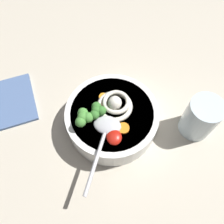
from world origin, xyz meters
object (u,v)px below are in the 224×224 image
(folded_napkin, at_px, (13,101))
(soup_spoon, at_px, (105,131))
(soup_bowl, at_px, (112,118))
(drinking_glass, at_px, (200,118))
(noodle_pile, at_px, (115,104))

(folded_napkin, bearing_deg, soup_spoon, -116.84)
(soup_bowl, relative_size, drinking_glass, 2.07)
(soup_spoon, xyz_separation_m, folded_napkin, (0.12, 0.24, -0.07))
(folded_napkin, bearing_deg, soup_bowl, -105.84)
(noodle_pile, xyz_separation_m, drinking_glass, (-0.03, -0.19, -0.02))
(drinking_glass, xyz_separation_m, folded_napkin, (0.09, 0.45, -0.05))
(noodle_pile, distance_m, soup_spoon, 0.07)
(soup_bowl, xyz_separation_m, noodle_pile, (0.01, -0.01, 0.04))
(noodle_pile, relative_size, drinking_glass, 0.86)
(noodle_pile, relative_size, soup_spoon, 0.51)
(drinking_glass, distance_m, folded_napkin, 0.46)
(soup_bowl, bearing_deg, folded_napkin, 74.16)
(soup_spoon, distance_m, folded_napkin, 0.28)
(soup_spoon, relative_size, folded_napkin, 1.19)
(drinking_glass, height_order, folded_napkin, drinking_glass)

